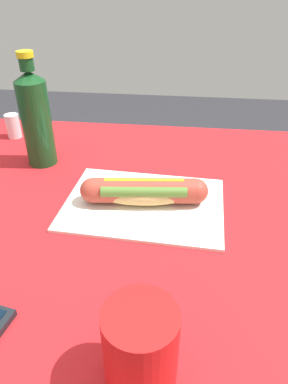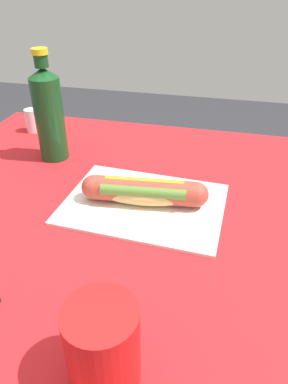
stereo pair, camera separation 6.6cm
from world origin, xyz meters
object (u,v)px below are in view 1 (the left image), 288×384
(soda_bottle, at_px, (36,118))
(hot_dog, at_px, (144,192))
(drinking_cup, at_px, (141,348))
(salt_shaker, at_px, (13,126))

(soda_bottle, bearing_deg, hot_dog, 149.97)
(hot_dog, relative_size, drinking_cup, 2.26)
(soda_bottle, relative_size, salt_shaker, 3.95)
(drinking_cup, distance_m, salt_shaker, 0.74)
(soda_bottle, bearing_deg, salt_shaker, -45.59)
(hot_dog, xyz_separation_m, soda_bottle, (0.25, -0.15, 0.08))
(hot_dog, bearing_deg, drinking_cup, 96.12)
(hot_dog, bearing_deg, salt_shaker, -35.93)
(hot_dog, bearing_deg, soda_bottle, -30.03)
(hot_dog, height_order, salt_shaker, salt_shaker)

